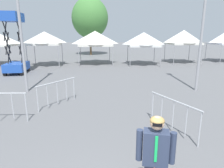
% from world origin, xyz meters
% --- Properties ---
extents(canopy_tent_far_left, '(3.06, 3.06, 3.23)m').
position_xyz_m(canopy_tent_far_left, '(-5.10, 17.77, 2.61)').
color(canopy_tent_far_left, '#9E9EA3').
rests_on(canopy_tent_far_left, ground).
extents(canopy_tent_behind_center, '(3.50, 3.50, 3.30)m').
position_xyz_m(canopy_tent_behind_center, '(-0.36, 18.66, 2.57)').
color(canopy_tent_behind_center, '#9E9EA3').
rests_on(canopy_tent_behind_center, ground).
extents(canopy_tent_right_of_center, '(3.15, 3.15, 3.16)m').
position_xyz_m(canopy_tent_right_of_center, '(4.39, 17.81, 2.48)').
color(canopy_tent_right_of_center, '#9E9EA3').
rests_on(canopy_tent_right_of_center, ground).
extents(canopy_tent_left_of_center, '(3.04, 3.04, 3.39)m').
position_xyz_m(canopy_tent_left_of_center, '(8.87, 18.99, 2.66)').
color(canopy_tent_left_of_center, '#9E9EA3').
rests_on(canopy_tent_left_of_center, ground).
extents(scissor_lift, '(1.55, 2.39, 4.56)m').
position_xyz_m(scissor_lift, '(-6.42, 13.97, 1.34)').
color(scissor_lift, black).
rests_on(scissor_lift, ground).
extents(person_foreground, '(0.63, 0.33, 1.78)m').
position_xyz_m(person_foreground, '(0.95, 1.04, 1.03)').
color(person_foreground, '#33384C').
rests_on(person_foreground, ground).
extents(light_pole_opposite_side, '(0.36, 0.36, 7.91)m').
position_xyz_m(light_pole_opposite_side, '(5.35, 8.44, 4.51)').
color(light_pole_opposite_side, '#9E9EA3').
rests_on(light_pole_opposite_side, ground).
extents(tree_behind_tents_left, '(5.07, 5.07, 7.93)m').
position_xyz_m(tree_behind_tents_left, '(-1.19, 27.48, 5.14)').
color(tree_behind_tents_left, brown).
rests_on(tree_behind_tents_left, ground).
extents(crowd_barrier_by_lift, '(0.91, 1.93, 1.08)m').
position_xyz_m(crowd_barrier_by_lift, '(2.32, 3.83, 0.75)').
color(crowd_barrier_by_lift, '#B7BABF').
rests_on(crowd_barrier_by_lift, ground).
extents(crowd_barrier_mid_lot, '(1.33, 1.69, 1.08)m').
position_xyz_m(crowd_barrier_mid_lot, '(-1.81, 6.53, 0.75)').
color(crowd_barrier_mid_lot, '#B7BABF').
rests_on(crowd_barrier_mid_lot, ground).
extents(traffic_cone_lot_center, '(0.32, 0.32, 0.58)m').
position_xyz_m(traffic_cone_lot_center, '(1.34, 2.06, 0.29)').
color(traffic_cone_lot_center, orange).
rests_on(traffic_cone_lot_center, ground).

